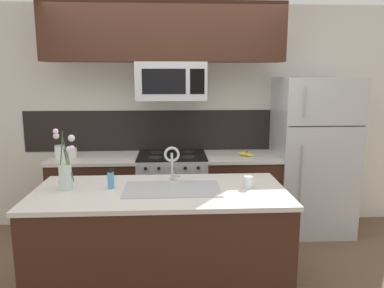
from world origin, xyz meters
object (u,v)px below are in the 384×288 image
microwave (171,81)px  spare_glass (248,182)px  flower_vase (66,172)px  storage_jar_tall (60,152)px  banana_bunch (247,154)px  dish_soap_bottle (111,180)px  storage_jar_medium (73,152)px  refrigerator (312,156)px  stove_range (172,194)px  sink_faucet (172,159)px

microwave → spare_glass: (0.61, -1.22, -0.78)m
microwave → flower_vase: (-0.84, -1.18, -0.69)m
storage_jar_tall → banana_bunch: bearing=-0.9°
dish_soap_bottle → microwave: bearing=67.4°
storage_jar_tall → storage_jar_medium: size_ratio=1.15×
refrigerator → dish_soap_bottle: size_ratio=10.76×
dish_soap_bottle → spare_glass: 1.10m
microwave → refrigerator: (1.61, 0.04, -0.85)m
dish_soap_bottle → flower_vase: flower_vase is taller
stove_range → sink_faucet: (0.00, -1.03, 0.65)m
refrigerator → dish_soap_bottle: bearing=-150.0°
storage_jar_tall → flower_vase: (0.39, -1.18, 0.07)m
storage_jar_medium → banana_bunch: size_ratio=0.64×
microwave → banana_bunch: bearing=-2.8°
flower_vase → refrigerator: bearing=26.6°
stove_range → microwave: microwave is taller
microwave → dish_soap_bottle: microwave is taller
stove_range → banana_bunch: (0.84, -0.06, 0.47)m
banana_bunch → spare_glass: bearing=-100.9°
dish_soap_bottle → refrigerator: bearing=30.0°
stove_range → storage_jar_medium: size_ratio=7.67×
refrigerator → sink_faucet: (-1.61, -1.05, 0.22)m
stove_range → flower_vase: bearing=-124.7°
storage_jar_tall → sink_faucet: sink_faucet is taller
banana_bunch → sink_faucet: size_ratio=0.62×
banana_bunch → dish_soap_bottle: bearing=-139.5°
flower_vase → microwave: bearing=54.8°
banana_bunch → sink_faucet: sink_faucet is taller
flower_vase → storage_jar_tall: bearing=108.2°
microwave → flower_vase: microwave is taller
stove_range → sink_faucet: bearing=-89.9°
stove_range → storage_jar_medium: storage_jar_medium is taller
microwave → refrigerator: size_ratio=0.42×
banana_bunch → microwave: bearing=177.2°
banana_bunch → spare_glass: spare_glass is taller
storage_jar_medium → flower_vase: 1.24m
dish_soap_bottle → banana_bunch: bearing=40.5°
storage_jar_medium → sink_faucet: 1.52m
sink_faucet → stove_range: bearing=90.1°
storage_jar_medium → dish_soap_bottle: bearing=-63.2°
microwave → sink_faucet: (0.00, -1.01, -0.63)m
microwave → storage_jar_medium: bearing=178.6°
sink_faucet → spare_glass: (0.61, -0.21, -0.15)m
refrigerator → spare_glass: (-1.00, -1.26, 0.07)m
microwave → storage_jar_medium: 1.34m
stove_range → sink_faucet: sink_faucet is taller
storage_jar_tall → spare_glass: bearing=-33.5°
banana_bunch → sink_faucet: (-0.83, -0.97, 0.18)m
dish_soap_bottle → spare_glass: size_ratio=1.73×
stove_range → flower_vase: (-0.83, -1.20, 0.59)m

